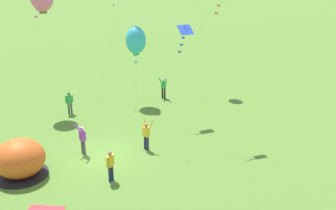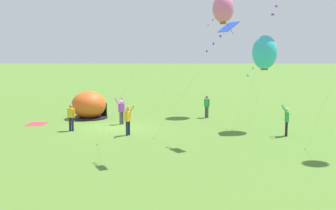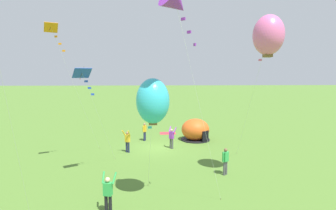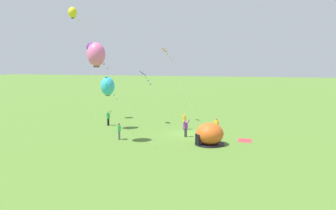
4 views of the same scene
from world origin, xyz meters
name	(u,v)px [view 1 (image 1 of 4)]	position (x,y,z in m)	size (l,w,h in m)	color
ground_plane	(101,156)	(0.00, 0.00, 0.00)	(300.00, 300.00, 0.00)	#517A2D
popup_tent	(20,159)	(-3.65, -2.62, 1.00)	(2.81, 2.81, 2.10)	#D8591E
person_watching_sky	(82,138)	(-1.12, 0.24, 1.00)	(0.71, 0.68, 1.89)	#4C4C51
person_flying_kite	(146,134)	(2.56, 1.18, 1.00)	(0.72, 0.65, 1.89)	#1E2347
person_near_tent	(69,102)	(-4.08, 6.44, 0.96)	(0.48, 0.43, 1.72)	#4C4C51
person_center_field	(163,87)	(2.50, 10.78, 1.00)	(0.69, 0.56, 1.89)	black
person_with_toddler	(110,165)	(1.28, -2.66, 0.96)	(0.37, 0.55, 1.72)	#1E2347
kite_cyan	(136,40)	(0.45, 9.77, 5.03)	(1.59, 2.81, 6.13)	silver
kite_blue	(185,33)	(4.44, 6.76, 6.19)	(1.77, 4.76, 6.80)	silver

